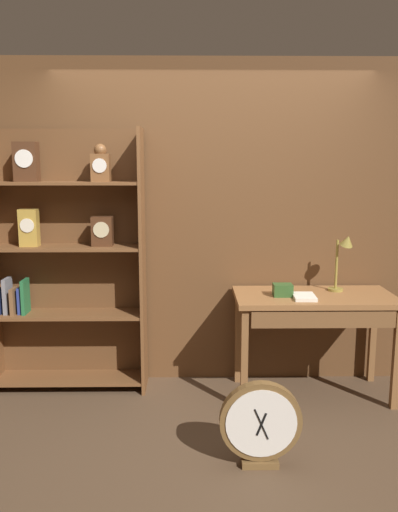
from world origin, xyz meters
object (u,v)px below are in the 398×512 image
object	(u,v)px
workbench	(315,309)
round_clock_large	(261,424)
desk_lamp	(343,255)
bookshelf	(65,259)
open_repair_manual	(304,297)
toolbox_small	(283,290)

from	to	relation	value
workbench	round_clock_large	size ratio (longest dim) A/B	2.28
workbench	desk_lamp	bearing A→B (deg)	26.79
desk_lamp	round_clock_large	size ratio (longest dim) A/B	0.86
bookshelf	open_repair_manual	size ratio (longest dim) A/B	9.33
desk_lamp	open_repair_manual	size ratio (longest dim) A/B	2.08
bookshelf	desk_lamp	xyz separation A→B (m)	(2.16, -0.09, 0.04)
workbench	toolbox_small	xyz separation A→B (m)	(-0.25, -0.01, 0.15)
open_repair_manual	round_clock_large	bearing A→B (deg)	-113.82
toolbox_small	round_clock_large	xyz separation A→B (m)	(-0.28, -0.93, -0.58)
bookshelf	desk_lamp	distance (m)	2.16
workbench	desk_lamp	world-z (taller)	desk_lamp
workbench	toolbox_small	distance (m)	0.29
bookshelf	workbench	bearing A→B (deg)	-6.14
toolbox_small	bookshelf	bearing A→B (deg)	172.55
desk_lamp	round_clock_large	world-z (taller)	desk_lamp
desk_lamp	workbench	bearing A→B (deg)	-153.21
bookshelf	toolbox_small	size ratio (longest dim) A/B	14.40
workbench	open_repair_manual	world-z (taller)	open_repair_manual
workbench	desk_lamp	distance (m)	0.47
workbench	toolbox_small	size ratio (longest dim) A/B	8.49
bookshelf	workbench	distance (m)	1.97
bookshelf	desk_lamp	size ratio (longest dim) A/B	4.48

